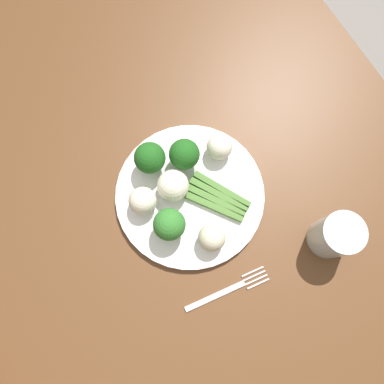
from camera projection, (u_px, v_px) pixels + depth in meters
name	position (u px, v px, depth m)	size (l,w,h in m)	color
ground_plane	(192.00, 242.00, 1.43)	(6.00, 6.00, 0.02)	gray
dining_table	(192.00, 209.00, 0.81)	(1.32, 0.98, 0.73)	brown
plate	(192.00, 194.00, 0.71)	(0.29, 0.29, 0.01)	white
asparagus_bundle	(217.00, 198.00, 0.69)	(0.13, 0.11, 0.01)	#47752D
broccoli_front_left	(184.00, 154.00, 0.68)	(0.06, 0.06, 0.07)	#4C7F2B
broccoli_back_right	(169.00, 225.00, 0.64)	(0.06, 0.06, 0.07)	#609E3D
broccoli_left	(150.00, 158.00, 0.68)	(0.06, 0.06, 0.07)	#4C7F2B
cauliflower_near_fork	(212.00, 238.00, 0.65)	(0.05, 0.05, 0.05)	beige
cauliflower_edge	(143.00, 201.00, 0.67)	(0.05, 0.05, 0.05)	silver
cauliflower_front	(173.00, 186.00, 0.67)	(0.06, 0.06, 0.06)	white
cauliflower_right	(219.00, 147.00, 0.70)	(0.05, 0.05, 0.05)	white
fork	(228.00, 290.00, 0.67)	(0.03, 0.17, 0.00)	silver
water_glass	(335.00, 236.00, 0.65)	(0.08, 0.08, 0.09)	silver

